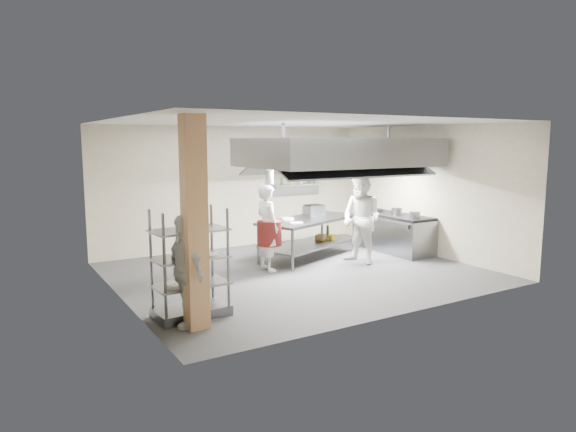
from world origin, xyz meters
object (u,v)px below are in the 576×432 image
cooking_range (395,234)px  griddle (314,210)px  chef_head (267,227)px  stockpot (397,211)px  island (309,238)px  chef_plating (185,270)px  chef_line (362,219)px  pass_rack (190,263)px

cooking_range → griddle: 2.05m
cooking_range → griddle: (-1.72, 0.93, 0.60)m
chef_head → griddle: chef_head is taller
stockpot → island: bearing=164.2°
chef_head → chef_plating: (-2.55, -2.18, -0.09)m
cooking_range → chef_line: size_ratio=1.02×
cooking_range → stockpot: (-0.04, -0.10, 0.57)m
island → chef_head: 1.55m
chef_line → stockpot: chef_line is taller
chef_plating → pass_rack: bearing=141.7°
pass_rack → stockpot: pass_rack is taller
griddle → chef_line: bearing=-82.7°
island → griddle: size_ratio=5.93×
pass_rack → griddle: size_ratio=3.77×
chef_head → griddle: (1.81, 0.98, 0.12)m
cooking_range → chef_line: 1.67m
griddle → pass_rack: bearing=-147.7°
griddle → stockpot: size_ratio=1.66×
pass_rack → chef_head: (2.35, 1.85, 0.07)m
cooking_range → chef_head: chef_head is taller
chef_head → stockpot: chef_head is taller
cooking_range → chef_line: chef_line is taller
pass_rack → chef_head: chef_head is taller
chef_line → island: bearing=-158.9°
island → cooking_range: 2.21m
chef_plating → stockpot: chef_plating is taller
griddle → cooking_range: bearing=-30.4°
island → chef_plating: size_ratio=1.60×
pass_rack → stockpot: bearing=13.8°
chef_plating → cooking_range: bearing=103.4°
island → chef_plating: 4.79m
island → cooking_range: size_ratio=1.30×
pass_rack → chef_line: chef_line is taller
pass_rack → griddle: 5.04m
cooking_range → griddle: bearing=151.6°
island → chef_line: bearing=-78.2°
cooking_range → stockpot: stockpot is taller
cooking_range → griddle: size_ratio=4.57×
stockpot → cooking_range: bearing=66.5°
chef_plating → stockpot: (6.04, 2.13, 0.18)m
pass_rack → cooking_range: bearing=14.6°
pass_rack → chef_plating: bearing=-124.9°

